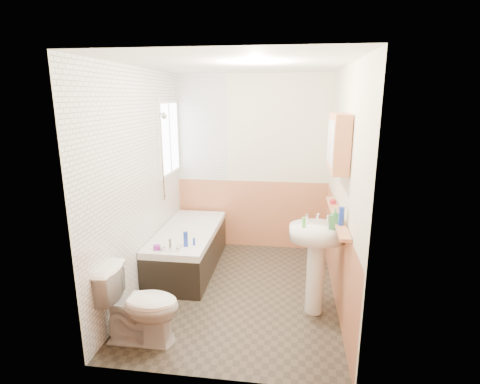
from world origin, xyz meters
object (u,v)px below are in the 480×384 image
object	(u,v)px
pine_shelf	(337,215)
medicine_cabinet	(339,143)
sink	(316,251)
toilet	(140,305)
bathtub	(188,248)

from	to	relation	value
pine_shelf	medicine_cabinet	size ratio (longest dim) A/B	2.26
pine_shelf	sink	bearing A→B (deg)	-135.20
medicine_cabinet	toilet	bearing A→B (deg)	-153.08
toilet	sink	distance (m)	1.77
sink	medicine_cabinet	xyz separation A→B (m)	(0.17, 0.21, 1.07)
bathtub	medicine_cabinet	xyz separation A→B (m)	(1.74, -0.62, 1.47)
toilet	medicine_cabinet	size ratio (longest dim) A/B	1.17
pine_shelf	medicine_cabinet	bearing A→B (deg)	166.99
pine_shelf	medicine_cabinet	world-z (taller)	medicine_cabinet
bathtub	sink	size ratio (longest dim) A/B	1.51
sink	pine_shelf	distance (m)	0.43
bathtub	toilet	distance (m)	1.53
toilet	pine_shelf	size ratio (longest dim) A/B	0.52
bathtub	sink	xyz separation A→B (m)	(1.57, -0.83, 0.40)
toilet	medicine_cabinet	distance (m)	2.43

